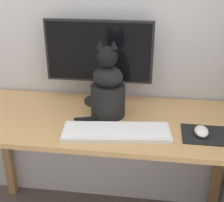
% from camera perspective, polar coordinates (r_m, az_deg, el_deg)
% --- Properties ---
extents(wall_back, '(7.00, 0.04, 2.50)m').
position_cam_1_polar(wall_back, '(1.68, -0.52, 17.53)').
color(wall_back, silver).
rests_on(wall_back, ground_plane).
extents(desk, '(1.40, 0.58, 0.74)m').
position_cam_1_polar(desk, '(1.59, -2.10, -6.67)').
color(desk, tan).
rests_on(desk, ground_plane).
extents(monitor, '(0.56, 0.17, 0.44)m').
position_cam_1_polar(monitor, '(1.62, -2.44, 8.14)').
color(monitor, black).
rests_on(monitor, desk).
extents(keyboard, '(0.49, 0.22, 0.02)m').
position_cam_1_polar(keyboard, '(1.39, 0.81, -5.58)').
color(keyboard, silver).
rests_on(keyboard, desk).
extents(mousepad_right, '(0.20, 0.18, 0.00)m').
position_cam_1_polar(mousepad_right, '(1.45, 16.56, -5.93)').
color(mousepad_right, black).
rests_on(mousepad_right, desk).
extents(computer_mouse_right, '(0.06, 0.10, 0.03)m').
position_cam_1_polar(computer_mouse_right, '(1.43, 16.04, -5.33)').
color(computer_mouse_right, white).
rests_on(computer_mouse_right, mousepad_right).
extents(cat, '(0.24, 0.20, 0.38)m').
position_cam_1_polar(cat, '(1.50, -0.80, 2.23)').
color(cat, black).
rests_on(cat, desk).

